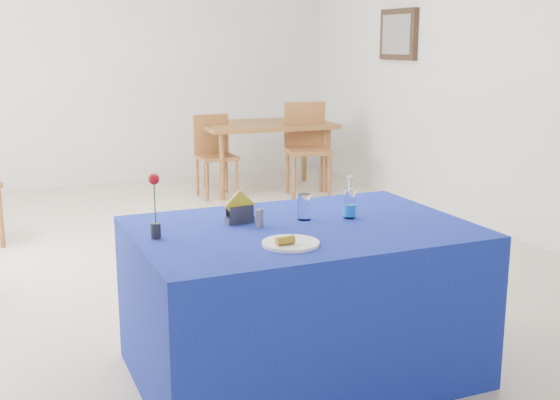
% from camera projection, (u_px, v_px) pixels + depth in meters
% --- Properties ---
extents(floor, '(7.00, 7.00, 0.00)m').
position_uv_depth(floor, '(224.00, 265.00, 5.23)').
color(floor, beige).
rests_on(floor, ground).
extents(room_shell, '(7.00, 7.00, 7.00)m').
position_uv_depth(room_shell, '(220.00, 24.00, 4.85)').
color(room_shell, silver).
rests_on(room_shell, ground).
extents(picture_frame, '(0.06, 0.64, 0.52)m').
position_uv_depth(picture_frame, '(399.00, 34.00, 7.24)').
color(picture_frame, black).
rests_on(picture_frame, room_shell).
extents(picture_art, '(0.02, 0.52, 0.40)m').
position_uv_depth(picture_art, '(397.00, 34.00, 7.23)').
color(picture_art, '#998C66').
rests_on(picture_art, room_shell).
extents(plate, '(0.25, 0.25, 0.01)m').
position_uv_depth(plate, '(291.00, 243.00, 3.06)').
color(plate, white).
rests_on(plate, blue_table).
extents(drinking_glass, '(0.07, 0.07, 0.13)m').
position_uv_depth(drinking_glass, '(304.00, 207.00, 3.48)').
color(drinking_glass, silver).
rests_on(drinking_glass, blue_table).
extents(salt_shaker, '(0.03, 0.03, 0.08)m').
position_uv_depth(salt_shaker, '(259.00, 218.00, 3.35)').
color(salt_shaker, slate).
rests_on(salt_shaker, blue_table).
extents(pepper_shaker, '(0.03, 0.03, 0.08)m').
position_uv_depth(pepper_shaker, '(260.00, 218.00, 3.36)').
color(pepper_shaker, slate).
rests_on(pepper_shaker, blue_table).
extents(blue_table, '(1.60, 1.10, 0.76)m').
position_uv_depth(blue_table, '(301.00, 300.00, 3.46)').
color(blue_table, navy).
rests_on(blue_table, floor).
extents(water_bottle, '(0.06, 0.06, 0.21)m').
position_uv_depth(water_bottle, '(350.00, 204.00, 3.51)').
color(water_bottle, white).
rests_on(water_bottle, blue_table).
extents(napkin_holder, '(0.15, 0.07, 0.17)m').
position_uv_depth(napkin_holder, '(240.00, 213.00, 3.42)').
color(napkin_holder, '#35363A').
rests_on(napkin_holder, blue_table).
extents(rose_vase, '(0.05, 0.05, 0.30)m').
position_uv_depth(rose_vase, '(155.00, 207.00, 3.14)').
color(rose_vase, '#232327').
rests_on(rose_vase, blue_table).
extents(oak_table, '(1.47, 0.99, 0.76)m').
position_uv_depth(oak_table, '(266.00, 130.00, 7.75)').
color(oak_table, olive).
rests_on(oak_table, floor).
extents(chair_bg_left, '(0.39, 0.39, 0.87)m').
position_uv_depth(chair_bg_left, '(214.00, 150.00, 7.49)').
color(chair_bg_left, '#925B2A').
rests_on(chair_bg_left, floor).
extents(chair_bg_right, '(0.54, 0.54, 1.00)m').
position_uv_depth(chair_bg_right, '(307.00, 142.00, 7.52)').
color(chair_bg_right, '#925B2A').
rests_on(chair_bg_right, floor).
extents(banana_pieces, '(0.09, 0.04, 0.04)m').
position_uv_depth(banana_pieces, '(286.00, 240.00, 3.01)').
color(banana_pieces, gold).
rests_on(banana_pieces, plate).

